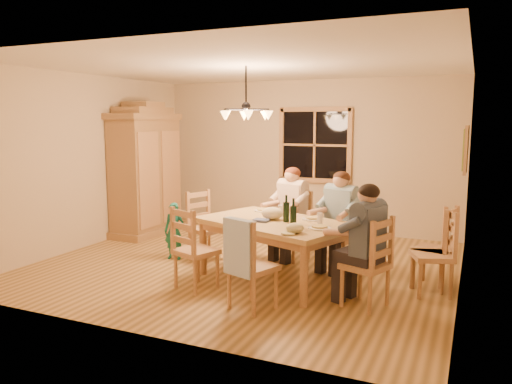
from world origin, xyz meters
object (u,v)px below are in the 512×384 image
at_px(chair_near_left, 196,264).
at_px(adult_plaid_man, 340,209).
at_px(chair_far_left, 291,239).
at_px(chair_end_left, 207,240).
at_px(chandelier, 246,113).
at_px(chair_far_right, 339,249).
at_px(adult_slate_man, 367,230).
at_px(child, 174,231).
at_px(chair_near_right, 253,281).
at_px(dining_table, 275,228).
at_px(chair_spare_front, 433,263).
at_px(chair_end_right, 365,279).
at_px(chair_spare_back, 431,268).
at_px(wine_bottle_b, 293,212).
at_px(wine_bottle_a, 286,208).
at_px(armoire, 146,174).
at_px(adult_woman, 292,202).

height_order(chair_near_left, adult_plaid_man, adult_plaid_man).
distance_m(chair_far_left, chair_end_left, 1.21).
relative_size(chandelier, chair_far_right, 0.78).
bearing_deg(adult_slate_man, chandelier, 82.93).
bearing_deg(chair_far_right, child, 29.29).
bearing_deg(chair_end_left, chair_near_right, 63.43).
relative_size(chandelier, chair_end_left, 0.78).
distance_m(dining_table, chair_near_right, 1.06).
height_order(adult_plaid_man, chair_spare_front, adult_plaid_man).
distance_m(chair_end_right, adult_slate_man, 0.54).
bearing_deg(chair_spare_front, adult_plaid_man, 94.63).
bearing_deg(chair_spare_back, chair_end_left, 65.89).
distance_m(chandelier, wine_bottle_b, 1.65).
relative_size(dining_table, child, 2.61).
bearing_deg(adult_plaid_man, chair_end_left, 27.98).
relative_size(chair_far_left, chair_end_left, 1.00).
distance_m(chandelier, chair_spare_front, 3.03).
relative_size(chair_near_left, chair_end_right, 1.00).
bearing_deg(wine_bottle_a, armoire, 154.25).
relative_size(chair_far_left, chair_near_left, 1.00).
bearing_deg(chair_far_left, chair_near_right, 117.90).
relative_size(chair_far_left, adult_woman, 1.13).
bearing_deg(adult_plaid_man, chair_spare_back, 179.25).
bearing_deg(chair_end_right, chair_far_right, 46.64).
height_order(chair_near_right, chair_spare_back, same).
bearing_deg(chair_far_right, chair_end_right, 136.64).
xyz_separation_m(chair_end_left, wine_bottle_b, (1.53, -0.66, 0.62)).
bearing_deg(wine_bottle_a, adult_plaid_man, 55.67).
relative_size(chair_end_left, wine_bottle_a, 3.00).
xyz_separation_m(chair_near_left, adult_plaid_man, (1.37, 1.37, 0.54)).
distance_m(dining_table, chair_far_right, 1.01).
distance_m(chandelier, adult_woman, 1.42).
relative_size(chair_end_left, adult_slate_man, 1.13).
bearing_deg(chair_near_right, dining_table, 117.90).
height_order(adult_slate_man, wine_bottle_b, adult_slate_man).
relative_size(chandelier, chair_spare_back, 0.78).
distance_m(adult_plaid_man, wine_bottle_b, 0.98).
distance_m(chair_far_left, chair_spare_front, 2.02).
bearing_deg(chair_spare_back, adult_slate_man, 117.89).
height_order(chair_end_left, adult_slate_man, adult_slate_man).
relative_size(adult_slate_man, child, 1.07).
bearing_deg(chair_near_left, wine_bottle_b, 42.69).
distance_m(chandelier, chair_far_left, 1.90).
xyz_separation_m(chair_far_right, child, (-2.32, -0.39, 0.11)).
bearing_deg(chair_far_left, adult_slate_man, 153.43).
height_order(armoire, dining_table, armoire).
height_order(chair_end_right, wine_bottle_a, wine_bottle_a).
height_order(adult_slate_man, chair_spare_back, adult_slate_man).
xyz_separation_m(armoire, adult_slate_man, (4.26, -1.97, -0.22)).
relative_size(adult_plaid_man, wine_bottle_a, 2.65).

